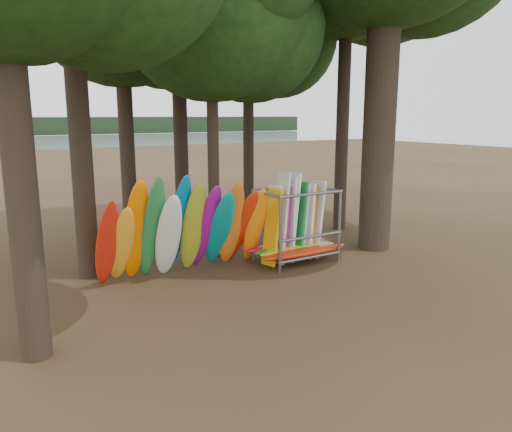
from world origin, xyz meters
TOP-DOWN VIEW (x-y plane):
  - ground at (0.00, 0.00)m, footprint 120.00×120.00m
  - lake at (0.00, 60.00)m, footprint 160.00×160.00m
  - oak_3 at (2.73, 6.56)m, footprint 7.28×7.28m
  - oak_5 at (-1.04, 2.41)m, footprint 6.83×6.83m
  - kayak_row at (-2.47, 1.16)m, footprint 5.24×2.02m
  - storage_rack at (0.90, 0.62)m, footprint 3.19×1.53m

SIDE VIEW (x-z plane):
  - ground at x=0.00m, z-range 0.00..0.00m
  - lake at x=0.00m, z-range 0.00..0.00m
  - storage_rack at x=0.90m, z-range -0.37..2.49m
  - kayak_row at x=-2.47m, z-range -0.26..2.90m
  - oak_5 at x=-1.04m, z-range 2.44..13.30m
  - oak_3 at x=2.73m, z-range 2.60..14.17m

